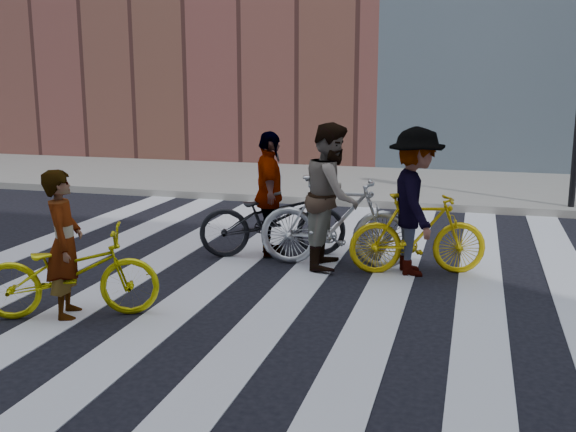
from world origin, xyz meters
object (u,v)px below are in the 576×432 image
at_px(bike_yellow_left, 70,273).
at_px(rider_mid, 332,196).
at_px(bike_yellow_right, 418,234).
at_px(bike_dark_rear, 273,219).
at_px(bike_silver_mid, 335,222).
at_px(rider_left, 64,244).
at_px(rider_right, 415,202).
at_px(rider_rear, 270,195).

bearing_deg(bike_yellow_left, rider_mid, -63.61).
height_order(bike_yellow_right, bike_dark_rear, bike_dark_rear).
height_order(bike_dark_rear, rider_mid, rider_mid).
height_order(bike_silver_mid, bike_dark_rear, bike_silver_mid).
height_order(bike_silver_mid, rider_left, rider_left).
distance_m(bike_yellow_right, rider_right, 0.43).
xyz_separation_m(rider_left, rider_mid, (2.36, 2.70, 0.18)).
height_order(bike_yellow_right, rider_left, rider_left).
distance_m(rider_right, rider_rear, 2.12).
bearing_deg(bike_dark_rear, rider_rear, 69.72).
bearing_deg(bike_silver_mid, rider_right, -96.70).
xyz_separation_m(rider_mid, rider_rear, (-0.98, 0.29, -0.08)).
bearing_deg(rider_right, rider_rear, 64.78).
height_order(bike_yellow_left, rider_right, rider_right).
height_order(bike_dark_rear, rider_rear, rider_rear).
height_order(bike_silver_mid, rider_right, rider_right).
relative_size(bike_silver_mid, bike_yellow_right, 1.16).
relative_size(bike_dark_rear, rider_rear, 1.17).
relative_size(rider_left, rider_right, 0.83).
height_order(bike_yellow_right, rider_rear, rider_rear).
relative_size(bike_yellow_left, rider_right, 0.97).
relative_size(bike_dark_rear, rider_right, 1.09).
xyz_separation_m(bike_yellow_left, rider_rear, (1.33, 3.00, 0.41)).
bearing_deg(rider_rear, bike_yellow_left, 135.75).
bearing_deg(bike_yellow_left, rider_rear, -47.08).
height_order(rider_mid, rider_right, rider_mid).
distance_m(bike_yellow_right, bike_dark_rear, 2.12).
distance_m(bike_yellow_left, bike_silver_mid, 3.59).
bearing_deg(bike_yellow_right, rider_right, 74.09).
bearing_deg(bike_yellow_left, rider_right, -75.37).
bearing_deg(bike_yellow_right, rider_rear, 64.99).
bearing_deg(rider_left, rider_right, -75.77).
bearing_deg(bike_dark_rear, rider_left, 134.17).
relative_size(bike_silver_mid, rider_mid, 1.06).
xyz_separation_m(bike_dark_rear, rider_mid, (0.93, -0.29, 0.43)).
relative_size(bike_yellow_left, bike_silver_mid, 0.90).
distance_m(bike_dark_rear, rider_rear, 0.35).
distance_m(bike_yellow_left, rider_rear, 3.30).
height_order(bike_yellow_left, bike_yellow_right, bike_yellow_right).
height_order(bike_silver_mid, rider_mid, rider_mid).
height_order(bike_silver_mid, rider_rear, rider_rear).
height_order(rider_mid, rider_rear, rider_mid).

